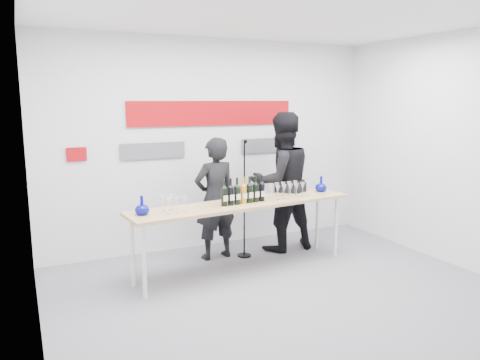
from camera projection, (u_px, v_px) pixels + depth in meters
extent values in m
plane|color=slate|center=(281.00, 292.00, 5.29)|extent=(5.00, 5.00, 0.00)
cube|color=silver|center=(213.00, 144.00, 6.81)|extent=(5.00, 0.04, 3.00)
cube|color=#A2060C|center=(213.00, 113.00, 6.71)|extent=(2.50, 0.02, 0.35)
cube|color=#59595E|center=(153.00, 151.00, 6.41)|extent=(0.90, 0.02, 0.22)
cube|color=#59595E|center=(268.00, 145.00, 7.17)|extent=(0.90, 0.02, 0.22)
cube|color=#A2060C|center=(77.00, 154.00, 5.99)|extent=(0.25, 0.02, 0.18)
cube|color=tan|center=(243.00, 204.00, 5.81)|extent=(2.98, 0.87, 0.04)
cylinder|color=silver|center=(144.00, 262.00, 5.03)|extent=(0.05, 0.05, 0.84)
cylinder|color=silver|center=(336.00, 227.00, 6.42)|extent=(0.05, 0.05, 0.84)
cylinder|color=silver|center=(132.00, 252.00, 5.36)|extent=(0.05, 0.05, 0.84)
cylinder|color=silver|center=(317.00, 220.00, 6.75)|extent=(0.05, 0.05, 0.84)
imported|color=black|center=(215.00, 199.00, 6.29)|extent=(0.64, 0.46, 1.65)
imported|color=black|center=(281.00, 182.00, 6.65)|extent=(0.97, 0.76, 1.97)
cylinder|color=black|center=(244.00, 255.00, 6.49)|extent=(0.19, 0.19, 0.02)
cylinder|color=black|center=(244.00, 201.00, 6.35)|extent=(0.02, 0.02, 1.58)
sphere|color=black|center=(245.00, 141.00, 6.19)|extent=(0.05, 0.05, 0.05)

